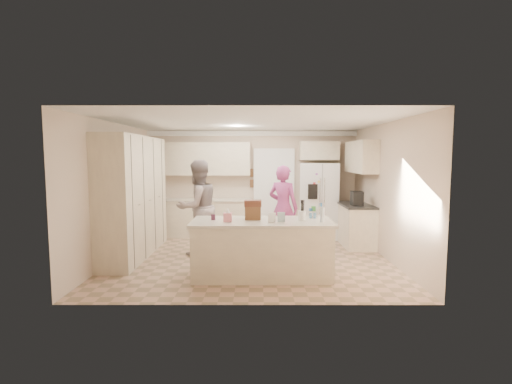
{
  "coord_description": "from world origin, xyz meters",
  "views": [
    {
      "loc": [
        0.11,
        -7.04,
        1.96
      ],
      "look_at": [
        0.1,
        0.35,
        1.25
      ],
      "focal_mm": 26.0,
      "sensor_mm": 36.0,
      "label": 1
    }
  ],
  "objects_px": {
    "dollhouse_body": "(253,213)",
    "teen_girl": "(283,208)",
    "coffee_maker": "(357,198)",
    "island_base": "(262,250)",
    "utensil_crock": "(302,215)",
    "refrigerator": "(319,200)",
    "teen_boy": "(198,207)",
    "tissue_box": "(228,217)"
  },
  "relations": [
    {
      "from": "utensil_crock",
      "to": "coffee_maker",
      "type": "bearing_deg",
      "value": 52.88
    },
    {
      "from": "coffee_maker",
      "to": "island_base",
      "type": "bearing_deg",
      "value": -137.17
    },
    {
      "from": "tissue_box",
      "to": "refrigerator",
      "type": "bearing_deg",
      "value": 56.98
    },
    {
      "from": "island_base",
      "to": "tissue_box",
      "type": "relative_size",
      "value": 15.71
    },
    {
      "from": "refrigerator",
      "to": "dollhouse_body",
      "type": "bearing_deg",
      "value": -109.14
    },
    {
      "from": "island_base",
      "to": "tissue_box",
      "type": "xyz_separation_m",
      "value": [
        -0.55,
        -0.1,
        0.56
      ]
    },
    {
      "from": "dollhouse_body",
      "to": "teen_girl",
      "type": "height_order",
      "value": "teen_girl"
    },
    {
      "from": "teen_boy",
      "to": "island_base",
      "type": "bearing_deg",
      "value": 89.35
    },
    {
      "from": "island_base",
      "to": "dollhouse_body",
      "type": "distance_m",
      "value": 0.62
    },
    {
      "from": "tissue_box",
      "to": "dollhouse_body",
      "type": "relative_size",
      "value": 0.54
    },
    {
      "from": "refrigerator",
      "to": "utensil_crock",
      "type": "height_order",
      "value": "refrigerator"
    },
    {
      "from": "coffee_maker",
      "to": "teen_girl",
      "type": "relative_size",
      "value": 0.17
    },
    {
      "from": "teen_boy",
      "to": "utensil_crock",
      "type": "bearing_deg",
      "value": 102.03
    },
    {
      "from": "island_base",
      "to": "refrigerator",
      "type": "bearing_deg",
      "value": 64.11
    },
    {
      "from": "coffee_maker",
      "to": "tissue_box",
      "type": "relative_size",
      "value": 2.14
    },
    {
      "from": "coffee_maker",
      "to": "utensil_crock",
      "type": "height_order",
      "value": "coffee_maker"
    },
    {
      "from": "refrigerator",
      "to": "teen_boy",
      "type": "xyz_separation_m",
      "value": [
        -2.7,
        -1.53,
        0.05
      ]
    },
    {
      "from": "coffee_maker",
      "to": "teen_girl",
      "type": "xyz_separation_m",
      "value": [
        -1.58,
        -0.14,
        -0.18
      ]
    },
    {
      "from": "refrigerator",
      "to": "utensil_crock",
      "type": "relative_size",
      "value": 12.0
    },
    {
      "from": "teen_girl",
      "to": "utensil_crock",
      "type": "bearing_deg",
      "value": 125.21
    },
    {
      "from": "dollhouse_body",
      "to": "teen_girl",
      "type": "xyz_separation_m",
      "value": [
        0.62,
        1.66,
        -0.15
      ]
    },
    {
      "from": "island_base",
      "to": "utensil_crock",
      "type": "relative_size",
      "value": 14.67
    },
    {
      "from": "island_base",
      "to": "coffee_maker",
      "type": "bearing_deg",
      "value": 42.83
    },
    {
      "from": "teen_boy",
      "to": "teen_girl",
      "type": "xyz_separation_m",
      "value": [
        1.74,
        0.34,
        -0.06
      ]
    },
    {
      "from": "tissue_box",
      "to": "dollhouse_body",
      "type": "xyz_separation_m",
      "value": [
        0.4,
        0.2,
        0.04
      ]
    },
    {
      "from": "island_base",
      "to": "utensil_crock",
      "type": "height_order",
      "value": "utensil_crock"
    },
    {
      "from": "island_base",
      "to": "teen_girl",
      "type": "xyz_separation_m",
      "value": [
        0.47,
        1.76,
        0.45
      ]
    },
    {
      "from": "island_base",
      "to": "teen_boy",
      "type": "relative_size",
      "value": 1.16
    },
    {
      "from": "utensil_crock",
      "to": "dollhouse_body",
      "type": "bearing_deg",
      "value": 176.42
    },
    {
      "from": "utensil_crock",
      "to": "dollhouse_body",
      "type": "height_order",
      "value": "dollhouse_body"
    },
    {
      "from": "dollhouse_body",
      "to": "teen_boy",
      "type": "xyz_separation_m",
      "value": [
        -1.12,
        1.31,
        -0.09
      ]
    },
    {
      "from": "refrigerator",
      "to": "coffee_maker",
      "type": "relative_size",
      "value": 6.0
    },
    {
      "from": "island_base",
      "to": "teen_boy",
      "type": "distance_m",
      "value": 1.97
    },
    {
      "from": "island_base",
      "to": "dollhouse_body",
      "type": "height_order",
      "value": "dollhouse_body"
    },
    {
      "from": "utensil_crock",
      "to": "island_base",
      "type": "bearing_deg",
      "value": -175.6
    },
    {
      "from": "refrigerator",
      "to": "island_base",
      "type": "xyz_separation_m",
      "value": [
        -1.43,
        -2.95,
        -0.46
      ]
    },
    {
      "from": "tissue_box",
      "to": "dollhouse_body",
      "type": "height_order",
      "value": "dollhouse_body"
    },
    {
      "from": "dollhouse_body",
      "to": "teen_girl",
      "type": "distance_m",
      "value": 1.77
    },
    {
      "from": "coffee_maker",
      "to": "dollhouse_body",
      "type": "height_order",
      "value": "coffee_maker"
    },
    {
      "from": "utensil_crock",
      "to": "tissue_box",
      "type": "bearing_deg",
      "value": -172.87
    },
    {
      "from": "coffee_maker",
      "to": "island_base",
      "type": "relative_size",
      "value": 0.14
    },
    {
      "from": "coffee_maker",
      "to": "island_base",
      "type": "height_order",
      "value": "coffee_maker"
    }
  ]
}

